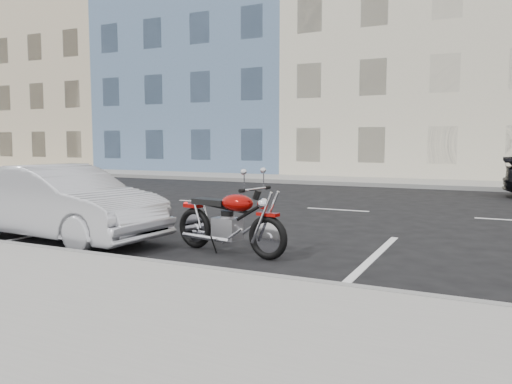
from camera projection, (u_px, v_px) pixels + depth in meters
ground at (419, 215)px, 11.81m from camera, size 120.00×120.00×0.00m
sidewalk_far at (328, 180)px, 21.76m from camera, size 80.00×3.40×0.15m
curb_near at (19, 248)px, 7.68m from camera, size 80.00×0.12×0.16m
curb_far at (315, 183)px, 20.24m from camera, size 80.00×0.12×0.16m
bldg_far_west at (88, 85)px, 37.05m from camera, size 12.00×12.00×12.00m
bldg_blue at (230, 67)px, 31.82m from camera, size 12.00×12.00×13.00m
bldg_cream at (426, 67)px, 26.72m from camera, size 12.00×12.00×11.50m
motorcycle at (269, 228)px, 7.20m from camera, size 2.06×0.74×1.04m
sedan_silver at (62, 203)px, 8.69m from camera, size 4.10×1.74×1.31m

